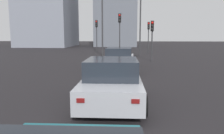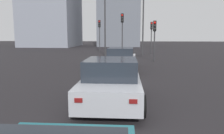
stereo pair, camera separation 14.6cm
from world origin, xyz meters
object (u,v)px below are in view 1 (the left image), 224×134
(car_white_lead, at_px, (119,59))
(traffic_light_far_left, at_px, (149,31))
(traffic_light_far_right, at_px, (97,29))
(street_lamp_kerbside, at_px, (140,18))
(car_silver_second, at_px, (112,82))
(street_lamp_far, at_px, (102,9))
(traffic_light_near_right, at_px, (120,26))
(traffic_light_near_left, at_px, (152,32))

(car_white_lead, height_order, traffic_light_far_left, traffic_light_far_left)
(traffic_light_far_right, bearing_deg, street_lamp_kerbside, 65.89)
(car_silver_second, height_order, traffic_light_far_right, traffic_light_far_right)
(traffic_light_far_left, relative_size, street_lamp_far, 0.45)
(traffic_light_far_left, bearing_deg, traffic_light_far_right, -97.06)
(car_white_lead, bearing_deg, traffic_light_far_left, -11.71)
(car_white_lead, bearing_deg, traffic_light_near_right, 3.78)
(car_silver_second, bearing_deg, street_lamp_far, 6.51)
(car_silver_second, xyz_separation_m, street_lamp_kerbside, (18.56, -1.92, 3.50))
(car_silver_second, relative_size, traffic_light_near_right, 0.96)
(car_white_lead, distance_m, street_lamp_far, 10.85)
(traffic_light_far_right, height_order, street_lamp_far, street_lamp_far)
(traffic_light_far_right, xyz_separation_m, street_lamp_kerbside, (-2.90, -5.50, 1.19))
(traffic_light_far_left, xyz_separation_m, street_lamp_far, (-3.11, 5.29, 2.24))
(car_white_lead, height_order, traffic_light_far_right, traffic_light_far_right)
(traffic_light_far_left, height_order, street_lamp_kerbside, street_lamp_kerbside)
(car_white_lead, xyz_separation_m, car_silver_second, (-7.17, -0.03, 0.01))
(car_silver_second, relative_size, street_lamp_far, 0.49)
(traffic_light_near_left, bearing_deg, traffic_light_far_right, -139.19)
(street_lamp_kerbside, bearing_deg, traffic_light_far_right, 62.19)
(car_white_lead, bearing_deg, car_silver_second, -178.08)
(traffic_light_near_left, xyz_separation_m, street_lamp_far, (4.68, 4.89, 2.49))
(traffic_light_far_left, height_order, street_lamp_far, street_lamp_far)
(traffic_light_near_right, xyz_separation_m, traffic_light_far_right, (5.88, 3.24, -0.17))
(traffic_light_near_right, bearing_deg, car_white_lead, 7.49)
(street_lamp_kerbside, bearing_deg, street_lamp_far, 112.03)
(traffic_light_far_left, height_order, traffic_light_far_right, traffic_light_far_right)
(street_lamp_kerbside, distance_m, street_lamp_far, 4.60)
(street_lamp_far, bearing_deg, traffic_light_near_left, -133.77)
(traffic_light_near_right, height_order, street_lamp_kerbside, street_lamp_kerbside)
(traffic_light_near_left, height_order, traffic_light_near_right, traffic_light_near_right)
(traffic_light_far_right, relative_size, street_lamp_kerbside, 0.59)
(street_lamp_far, bearing_deg, car_silver_second, -172.29)
(traffic_light_near_left, bearing_deg, street_lamp_kerbside, -166.71)
(traffic_light_near_right, height_order, street_lamp_far, street_lamp_far)
(car_silver_second, distance_m, traffic_light_near_right, 15.78)
(traffic_light_near_right, bearing_deg, car_silver_second, 6.64)
(traffic_light_near_left, height_order, street_lamp_far, street_lamp_far)
(car_white_lead, xyz_separation_m, street_lamp_kerbside, (11.39, -1.95, 3.51))
(street_lamp_far, bearing_deg, traffic_light_near_right, -123.49)
(car_white_lead, height_order, street_lamp_kerbside, street_lamp_kerbside)
(street_lamp_kerbside, bearing_deg, traffic_light_near_right, 142.79)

